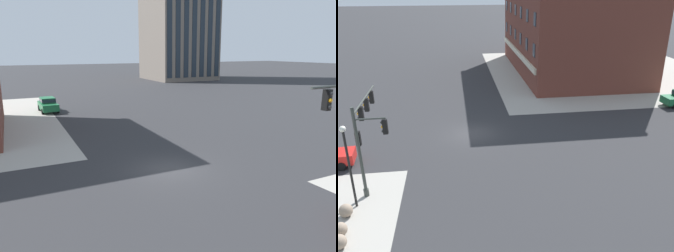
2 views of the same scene
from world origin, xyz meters
TOP-DOWN VIEW (x-y plane):
  - ground_plane at (0.00, 0.00)m, footprint 320.00×320.00m
  - car_main_southbound_near at (-4.33, 23.09)m, footprint 2.06×4.48m

SIDE VIEW (x-z plane):
  - ground_plane at x=0.00m, z-range 0.00..0.00m
  - car_main_southbound_near at x=-4.33m, z-range 0.08..1.76m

